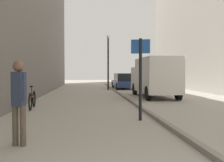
# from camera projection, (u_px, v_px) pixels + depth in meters

# --- Properties ---
(ground_plane) EXTENTS (80.00, 80.00, 0.00)m
(ground_plane) POSITION_uv_depth(u_px,v_px,m) (100.00, 102.00, 13.38)
(ground_plane) COLOR #A8A093
(kerb_strip) EXTENTS (0.16, 40.00, 0.12)m
(kerb_strip) POSITION_uv_depth(u_px,v_px,m) (130.00, 101.00, 13.52)
(kerb_strip) COLOR gray
(kerb_strip) RESTS_ON ground_plane
(pedestrian_main_foreground) EXTENTS (0.34, 0.26, 1.77)m
(pedestrian_main_foreground) POSITION_uv_depth(u_px,v_px,m) (19.00, 97.00, 5.34)
(pedestrian_main_foreground) COLOR brown
(pedestrian_main_foreground) RESTS_ON ground_plane
(delivery_van) EXTENTS (1.97, 5.47, 2.40)m
(delivery_van) POSITION_uv_depth(u_px,v_px,m) (154.00, 76.00, 15.97)
(delivery_van) COLOR silver
(delivery_van) RESTS_ON ground_plane
(parked_car) EXTENTS (1.96, 4.26, 1.45)m
(parked_car) POSITION_uv_depth(u_px,v_px,m) (124.00, 81.00, 24.45)
(parked_car) COLOR navy
(parked_car) RESTS_ON ground_plane
(street_sign_post) EXTENTS (0.58, 0.20, 2.60)m
(street_sign_post) POSITION_uv_depth(u_px,v_px,m) (140.00, 72.00, 8.17)
(street_sign_post) COLOR black
(street_sign_post) RESTS_ON ground_plane
(lamp_post) EXTENTS (0.28, 0.28, 4.76)m
(lamp_post) POSITION_uv_depth(u_px,v_px,m) (108.00, 59.00, 22.39)
(lamp_post) COLOR black
(lamp_post) RESTS_ON ground_plane
(bicycle_leaning) EXTENTS (0.18, 1.77, 0.98)m
(bicycle_leaning) POSITION_uv_depth(u_px,v_px,m) (32.00, 100.00, 10.84)
(bicycle_leaning) COLOR black
(bicycle_leaning) RESTS_ON ground_plane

